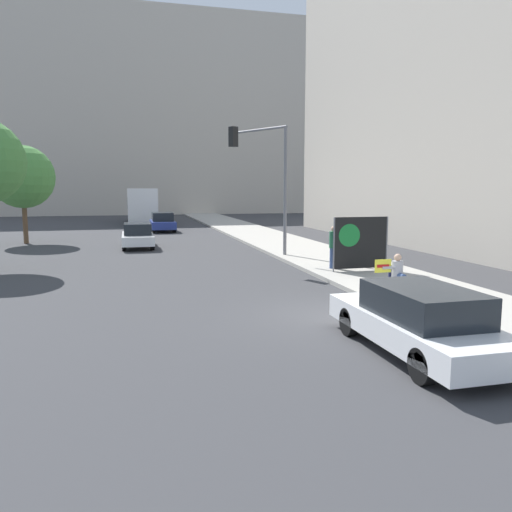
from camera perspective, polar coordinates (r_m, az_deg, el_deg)
name	(u,v)px	position (r m, az deg, el deg)	size (l,w,h in m)	color
ground_plane	(342,317)	(13.36, 9.81, -6.84)	(160.00, 160.00, 0.00)	#38383A
sidewalk_curb	(291,246)	(28.41, 4.07, 1.12)	(4.25, 90.00, 0.15)	#A8A399
building_backdrop_far	(151,118)	(71.48, -11.91, 15.22)	(52.00, 12.00, 25.72)	#BCB2A3
building_backdrop_right	(482,69)	(33.25, 24.42, 18.84)	(10.00, 32.00, 20.25)	#BCB2A3
seated_protester	(398,273)	(15.67, 15.91, -1.83)	(1.00, 0.77, 1.22)	#474C56
pedestrian_behind	(333,247)	(20.16, 8.84, 1.03)	(0.34, 0.34, 1.70)	#334775
protest_banner	(360,243)	(19.71, 11.82, 1.51)	(2.29, 0.06, 2.10)	slate
traffic_light_pole	(268,168)	(23.20, 1.33, 10.05)	(3.12, 2.89, 6.09)	slate
parked_car_curbside	(419,320)	(10.62, 18.10, -6.99)	(1.81, 4.75, 1.40)	white
car_on_road_nearest	(138,235)	(28.99, -13.37, 2.30)	(1.71, 4.27, 1.40)	white
car_on_road_midblock	(163,222)	(39.65, -10.63, 3.84)	(1.81, 4.28, 1.49)	navy
city_bus_on_road	(141,203)	(49.74, -12.98, 5.89)	(2.59, 11.14, 3.34)	silver
street_tree_midblock	(22,177)	(33.38, -25.15, 8.18)	(3.77, 3.77, 5.92)	brown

